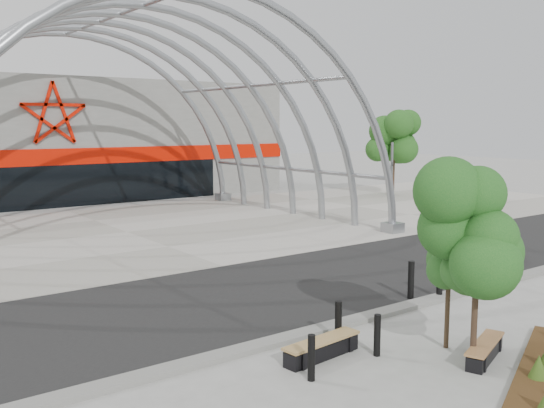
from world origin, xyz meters
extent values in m
plane|color=gray|center=(0.00, 0.00, 0.00)|extent=(140.00, 140.00, 0.00)
cube|color=black|center=(0.00, 3.50, 0.01)|extent=(140.00, 7.00, 0.02)
cube|color=#9B978C|center=(0.00, 15.50, 0.02)|extent=(60.00, 17.00, 0.04)
cube|color=slate|center=(0.00, -0.25, 0.06)|extent=(60.00, 0.50, 0.12)
cube|color=slate|center=(0.00, 33.50, 4.00)|extent=(34.00, 15.00, 8.00)
cube|color=black|center=(0.00, 26.05, 1.30)|extent=(22.00, 0.25, 2.60)
cube|color=#CC1000|center=(0.00, 26.05, 3.10)|extent=(34.00, 0.30, 1.00)
torus|color=#909499|center=(0.00, 8.00, 0.00)|extent=(20.36, 0.36, 20.36)
torus|color=#909499|center=(0.00, 10.50, 0.00)|extent=(20.36, 0.36, 20.36)
torus|color=#909499|center=(0.00, 13.00, 0.00)|extent=(20.36, 0.36, 20.36)
torus|color=#909499|center=(0.00, 15.50, 0.00)|extent=(20.36, 0.36, 20.36)
torus|color=#909499|center=(0.00, 18.00, 0.00)|extent=(20.36, 0.36, 20.36)
torus|color=#909499|center=(0.00, 20.50, 0.00)|extent=(20.36, 0.36, 20.36)
torus|color=#909499|center=(0.00, 23.00, 0.00)|extent=(20.36, 0.36, 20.36)
cylinder|color=#909499|center=(9.66, 15.50, 2.59)|extent=(0.20, 15.00, 0.20)
cylinder|color=#909499|center=(7.07, 15.50, 7.07)|extent=(0.20, 15.00, 0.20)
cylinder|color=#909499|center=(0.00, 15.50, 10.00)|extent=(0.20, 15.00, 0.20)
cube|color=#909499|center=(10.00, 8.00, 0.25)|extent=(0.80, 0.80, 0.50)
cube|color=#909499|center=(10.00, 23.00, 0.25)|extent=(0.80, 0.80, 0.50)
cone|color=#3C5B1B|center=(-0.14, -5.07, 0.34)|extent=(0.38, 0.38, 0.47)
cylinder|color=slate|center=(9.95, 8.11, 2.13)|extent=(0.12, 0.12, 4.25)
imported|color=black|center=(9.95, 8.11, 3.06)|extent=(0.18, 0.60, 0.12)
cylinder|color=black|center=(-0.32, -3.69, 1.06)|extent=(0.13, 0.13, 2.13)
ellipsoid|color=#124517|center=(-0.32, -3.69, 3.00)|extent=(1.82, 1.82, 2.32)
cylinder|color=black|center=(-0.04, -2.78, 0.82)|extent=(0.11, 0.11, 1.63)
ellipsoid|color=#1D5021|center=(-0.04, -2.78, 2.30)|extent=(1.35, 1.35, 1.78)
cube|color=black|center=(-2.74, -1.55, 0.17)|extent=(2.03, 0.58, 0.34)
cube|color=black|center=(-3.49, -1.62, 0.20)|extent=(0.16, 0.45, 0.40)
cube|color=black|center=(-2.00, -1.47, 0.20)|extent=(0.16, 0.45, 0.40)
cube|color=#9E824C|center=(-2.74, -1.55, 0.40)|extent=(2.08, 0.66, 0.06)
cube|color=black|center=(0.06, -3.73, 0.15)|extent=(1.82, 0.96, 0.31)
cube|color=black|center=(-0.58, -3.96, 0.18)|extent=(0.24, 0.41, 0.36)
cube|color=black|center=(0.69, -3.49, 0.18)|extent=(0.24, 0.41, 0.36)
cube|color=brown|center=(0.06, -3.73, 0.36)|extent=(1.88, 1.03, 0.05)
cylinder|color=black|center=(-3.69, -2.31, 0.47)|extent=(0.15, 0.15, 0.95)
cylinder|color=black|center=(-1.89, -1.14, 0.51)|extent=(0.16, 0.16, 1.03)
cylinder|color=black|center=(-1.68, -2.18, 0.47)|extent=(0.15, 0.15, 0.94)
cylinder|color=black|center=(2.30, 0.29, 0.57)|extent=(0.18, 0.18, 1.14)
cylinder|color=black|center=(3.07, -0.14, 0.56)|extent=(0.18, 0.18, 1.12)
cylinder|color=#2F1F16|center=(21.00, 18.00, 1.51)|extent=(0.20, 0.20, 3.03)
ellipsoid|color=#144714|center=(21.00, 18.00, 4.26)|extent=(2.70, 2.70, 3.30)
camera|label=1|loc=(-11.19, -11.13, 5.11)|focal=40.00mm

